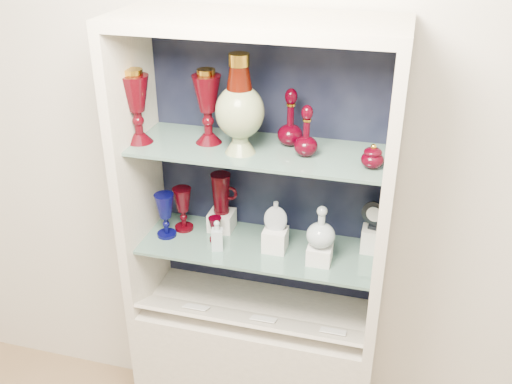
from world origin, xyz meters
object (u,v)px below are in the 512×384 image
(ruby_goblet_small, at_px, (215,229))
(ruby_pitcher, at_px, (221,193))
(cobalt_goblet, at_px, (165,215))
(pedestal_lamp_left, at_px, (137,107))
(cameo_medallion, at_px, (375,215))
(enamel_urn, at_px, (240,105))
(flat_flask, at_px, (276,216))
(ruby_decanter_a, at_px, (291,114))
(clear_round_decanter, at_px, (321,228))
(ruby_goblet_tall, at_px, (183,209))
(clear_square_bottle, at_px, (217,235))
(ruby_decanter_b, at_px, (307,129))
(pedestal_lamp_right, at_px, (207,107))
(lidded_bowl, at_px, (373,156))

(ruby_goblet_small, relative_size, ruby_pitcher, 0.62)
(cobalt_goblet, bearing_deg, pedestal_lamp_left, -152.77)
(ruby_pitcher, distance_m, cameo_medallion, 0.62)
(enamel_urn, relative_size, cobalt_goblet, 1.88)
(flat_flask, bearing_deg, ruby_goblet_small, 171.89)
(pedestal_lamp_left, relative_size, cobalt_goblet, 1.46)
(ruby_decanter_a, distance_m, clear_round_decanter, 0.43)
(ruby_goblet_tall, relative_size, clear_round_decanter, 1.17)
(enamel_urn, distance_m, clear_square_bottle, 0.54)
(ruby_goblet_small, height_order, clear_square_bottle, clear_square_bottle)
(pedestal_lamp_left, xyz_separation_m, ruby_decanter_b, (0.62, 0.03, -0.04))
(clear_square_bottle, bearing_deg, pedestal_lamp_left, 178.01)
(pedestal_lamp_right, bearing_deg, ruby_goblet_small, -44.17)
(ruby_goblet_small, distance_m, clear_square_bottle, 0.06)
(pedestal_lamp_right, relative_size, lidded_bowl, 3.14)
(ruby_decanter_a, height_order, ruby_goblet_tall, ruby_decanter_a)
(ruby_decanter_a, bearing_deg, ruby_goblet_tall, -177.93)
(ruby_decanter_b, height_order, ruby_pitcher, ruby_decanter_b)
(ruby_goblet_tall, bearing_deg, clear_square_bottle, -30.78)
(ruby_pitcher, bearing_deg, ruby_goblet_small, -83.06)
(ruby_decanter_b, bearing_deg, cameo_medallion, 21.48)
(ruby_decanter_b, relative_size, flat_flask, 1.58)
(pedestal_lamp_right, xyz_separation_m, clear_round_decanter, (0.45, -0.06, -0.41))
(ruby_decanter_b, xyz_separation_m, ruby_goblet_tall, (-0.51, 0.07, -0.42))
(ruby_decanter_b, bearing_deg, ruby_goblet_small, 178.06)
(lidded_bowl, distance_m, cobalt_goblet, 0.88)
(ruby_goblet_tall, height_order, flat_flask, flat_flask)
(pedestal_lamp_right, distance_m, lidded_bowl, 0.62)
(clear_square_bottle, height_order, flat_flask, flat_flask)
(ruby_decanter_b, relative_size, ruby_goblet_small, 1.87)
(ruby_goblet_tall, xyz_separation_m, flat_flask, (0.40, -0.05, 0.06))
(pedestal_lamp_right, distance_m, enamel_urn, 0.16)
(ruby_goblet_small, relative_size, cameo_medallion, 0.89)
(ruby_decanter_a, relative_size, ruby_goblet_small, 2.28)
(enamel_urn, relative_size, clear_round_decanter, 2.19)
(cobalt_goblet, xyz_separation_m, ruby_goblet_tall, (0.05, 0.07, -0.00))
(enamel_urn, bearing_deg, cameo_medallion, 14.89)
(ruby_goblet_small, xyz_separation_m, clear_square_bottle, (0.03, -0.06, 0.01))
(pedestal_lamp_left, relative_size, ruby_pitcher, 1.61)
(pedestal_lamp_left, distance_m, ruby_pitcher, 0.49)
(pedestal_lamp_right, height_order, ruby_goblet_small, pedestal_lamp_right)
(enamel_urn, bearing_deg, clear_round_decanter, -0.05)
(pedestal_lamp_right, distance_m, ruby_goblet_tall, 0.49)
(ruby_goblet_small, xyz_separation_m, cameo_medallion, (0.61, 0.09, 0.11))
(ruby_decanter_a, bearing_deg, cobalt_goblet, -170.29)
(lidded_bowl, height_order, flat_flask, lidded_bowl)
(pedestal_lamp_right, distance_m, ruby_pitcher, 0.40)
(ruby_goblet_tall, bearing_deg, enamel_urn, -18.70)
(flat_flask, relative_size, cameo_medallion, 1.05)
(ruby_decanter_a, distance_m, ruby_goblet_small, 0.57)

